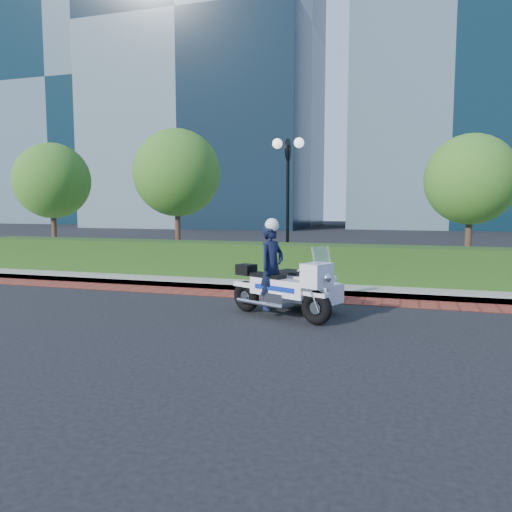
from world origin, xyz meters
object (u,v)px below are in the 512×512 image
(tree_a, at_px, (52,181))
(police_motorcycle, at_px, (286,282))
(tree_b, at_px, (177,173))
(lamppost, at_px, (288,183))
(tree_c, at_px, (471,180))

(tree_a, height_order, police_motorcycle, tree_a)
(tree_b, height_order, police_motorcycle, tree_b)
(tree_a, distance_m, police_motorcycle, 13.51)
(lamppost, bearing_deg, police_motorcycle, -76.64)
(lamppost, distance_m, tree_c, 5.65)
(tree_b, relative_size, tree_c, 1.14)
(tree_a, xyz_separation_m, police_motorcycle, (11.33, -6.90, -2.54))
(tree_c, distance_m, police_motorcycle, 8.40)
(tree_a, bearing_deg, tree_c, -0.00)
(tree_a, relative_size, police_motorcycle, 1.97)
(police_motorcycle, bearing_deg, tree_c, 83.51)
(lamppost, height_order, tree_b, tree_b)
(tree_a, bearing_deg, tree_b, 0.00)
(tree_a, bearing_deg, police_motorcycle, -31.35)
(lamppost, relative_size, tree_b, 0.86)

